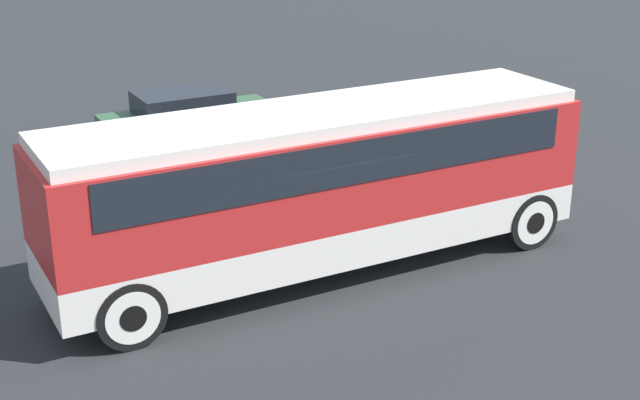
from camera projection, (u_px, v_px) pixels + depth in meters
name	position (u px, v px, depth m)	size (l,w,h in m)	color
ground_plane	(320.00, 269.00, 17.09)	(120.00, 120.00, 0.00)	#26282B
tour_bus	(325.00, 174.00, 16.45)	(10.32, 2.53, 3.17)	silver
parked_car_near	(266.00, 146.00, 22.15)	(4.04, 1.81, 1.41)	#7A6B5B
parked_car_mid	(188.00, 118.00, 24.29)	(4.78, 1.89, 1.52)	#2D5638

